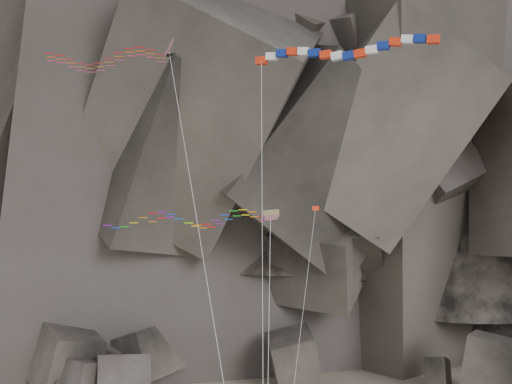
{
  "coord_description": "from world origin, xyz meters",
  "views": [
    {
      "loc": [
        2.38,
        -42.61,
        21.72
      ],
      "look_at": [
        0.26,
        6.0,
        23.42
      ],
      "focal_mm": 45.0,
      "sensor_mm": 36.0,
      "label": 1
    }
  ],
  "objects_px": {
    "delta_kite": "(102,58)",
    "banner_kite": "(342,52)",
    "pennant_kite": "(305,291)",
    "parafoil_kite": "(182,219)"
  },
  "relations": [
    {
      "from": "delta_kite",
      "to": "banner_kite",
      "type": "height_order",
      "value": "delta_kite"
    },
    {
      "from": "banner_kite",
      "to": "pennant_kite",
      "type": "distance_m",
      "value": 16.33
    },
    {
      "from": "parafoil_kite",
      "to": "banner_kite",
      "type": "bearing_deg",
      "value": -26.61
    },
    {
      "from": "banner_kite",
      "to": "parafoil_kite",
      "type": "bearing_deg",
      "value": -159.98
    },
    {
      "from": "delta_kite",
      "to": "banner_kite",
      "type": "bearing_deg",
      "value": -5.89
    },
    {
      "from": "delta_kite",
      "to": "parafoil_kite",
      "type": "bearing_deg",
      "value": -11.79
    },
    {
      "from": "pennant_kite",
      "to": "banner_kite",
      "type": "bearing_deg",
      "value": 17.21
    },
    {
      "from": "banner_kite",
      "to": "parafoil_kite",
      "type": "relative_size",
      "value": 1.56
    },
    {
      "from": "banner_kite",
      "to": "pennant_kite",
      "type": "height_order",
      "value": "banner_kite"
    },
    {
      "from": "delta_kite",
      "to": "banner_kite",
      "type": "relative_size",
      "value": 1.03
    }
  ]
}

